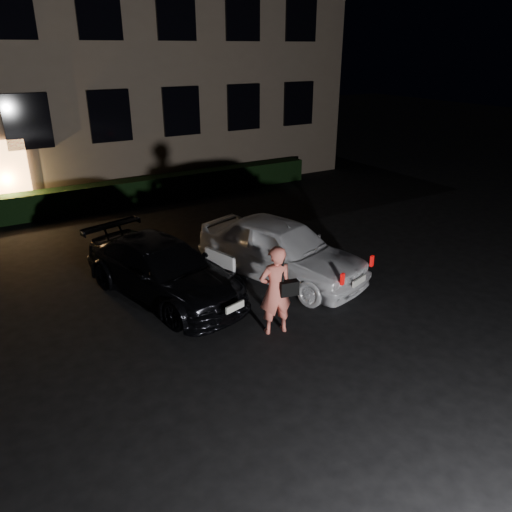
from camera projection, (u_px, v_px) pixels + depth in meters
ground at (295, 345)px, 9.34m from camera, size 80.00×80.00×0.00m
building at (71, 23)px, 18.84m from camera, size 20.00×8.11×12.00m
hedge at (122, 193)px, 17.46m from camera, size 15.00×0.70×0.85m
sedan at (163, 270)px, 10.97m from camera, size 2.86×4.68×1.27m
hatch at (281, 249)px, 11.82m from camera, size 3.00×4.64×1.47m
man at (276, 290)px, 9.44m from camera, size 0.75×0.55×1.80m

